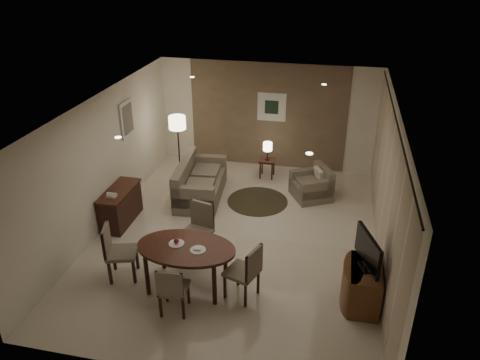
% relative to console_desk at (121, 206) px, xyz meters
% --- Properties ---
extents(room_shell, '(5.50, 7.00, 2.70)m').
position_rel_console_desk_xyz_m(room_shell, '(2.49, 0.40, 0.98)').
color(room_shell, beige).
rests_on(room_shell, ground).
extents(taupe_accent, '(3.96, 0.03, 2.70)m').
position_rel_console_desk_xyz_m(taupe_accent, '(2.49, 3.48, 0.98)').
color(taupe_accent, '#7A634C').
rests_on(taupe_accent, wall_back).
extents(curtain_wall, '(0.08, 6.70, 2.58)m').
position_rel_console_desk_xyz_m(curtain_wall, '(5.17, 0.00, 0.95)').
color(curtain_wall, beige).
rests_on(curtain_wall, wall_right).
extents(curtain_rod, '(0.03, 6.80, 0.03)m').
position_rel_console_desk_xyz_m(curtain_rod, '(5.17, 0.00, 2.27)').
color(curtain_rod, black).
rests_on(curtain_rod, wall_right).
extents(art_back_frame, '(0.72, 0.03, 0.72)m').
position_rel_console_desk_xyz_m(art_back_frame, '(2.59, 3.46, 1.23)').
color(art_back_frame, silver).
rests_on(art_back_frame, wall_back).
extents(art_back_canvas, '(0.34, 0.01, 0.34)m').
position_rel_console_desk_xyz_m(art_back_canvas, '(2.59, 3.44, 1.23)').
color(art_back_canvas, black).
rests_on(art_back_canvas, wall_back).
extents(art_left_frame, '(0.03, 0.60, 0.80)m').
position_rel_console_desk_xyz_m(art_left_frame, '(-0.23, 1.20, 1.48)').
color(art_left_frame, silver).
rests_on(art_left_frame, wall_left).
extents(art_left_canvas, '(0.01, 0.46, 0.64)m').
position_rel_console_desk_xyz_m(art_left_canvas, '(-0.21, 1.20, 1.48)').
color(art_left_canvas, gray).
rests_on(art_left_canvas, wall_left).
extents(downlight_nl, '(0.10, 0.10, 0.01)m').
position_rel_console_desk_xyz_m(downlight_nl, '(1.09, -1.80, 2.31)').
color(downlight_nl, white).
rests_on(downlight_nl, ceiling).
extents(downlight_nr, '(0.10, 0.10, 0.01)m').
position_rel_console_desk_xyz_m(downlight_nr, '(3.89, -1.80, 2.31)').
color(downlight_nr, white).
rests_on(downlight_nr, ceiling).
extents(downlight_fl, '(0.10, 0.10, 0.01)m').
position_rel_console_desk_xyz_m(downlight_fl, '(1.09, 1.80, 2.31)').
color(downlight_fl, white).
rests_on(downlight_fl, ceiling).
extents(downlight_fr, '(0.10, 0.10, 0.01)m').
position_rel_console_desk_xyz_m(downlight_fr, '(3.89, 1.80, 2.31)').
color(downlight_fr, white).
rests_on(downlight_fr, ceiling).
extents(console_desk, '(0.48, 1.20, 0.75)m').
position_rel_console_desk_xyz_m(console_desk, '(0.00, 0.00, 0.00)').
color(console_desk, '#4E2819').
rests_on(console_desk, floor).
extents(telephone, '(0.20, 0.14, 0.09)m').
position_rel_console_desk_xyz_m(telephone, '(0.00, -0.30, 0.43)').
color(telephone, white).
rests_on(telephone, console_desk).
extents(tv_cabinet, '(0.48, 0.90, 0.70)m').
position_rel_console_desk_xyz_m(tv_cabinet, '(4.89, -1.50, -0.03)').
color(tv_cabinet, brown).
rests_on(tv_cabinet, floor).
extents(flat_tv, '(0.36, 0.85, 0.60)m').
position_rel_console_desk_xyz_m(flat_tv, '(4.87, -1.50, 0.65)').
color(flat_tv, black).
rests_on(flat_tv, tv_cabinet).
extents(dining_table, '(1.66, 1.04, 0.78)m').
position_rel_console_desk_xyz_m(dining_table, '(1.99, -1.66, 0.01)').
color(dining_table, '#4E2819').
rests_on(dining_table, floor).
extents(chair_near, '(0.47, 0.47, 0.90)m').
position_rel_console_desk_xyz_m(chair_near, '(1.98, -2.30, 0.07)').
color(chair_near, gray).
rests_on(chair_near, floor).
extents(chair_far, '(0.62, 0.62, 1.05)m').
position_rel_console_desk_xyz_m(chair_far, '(1.89, -0.84, 0.15)').
color(chair_far, gray).
rests_on(chair_far, floor).
extents(chair_left, '(0.61, 0.61, 1.01)m').
position_rel_console_desk_xyz_m(chair_left, '(0.83, -1.67, 0.13)').
color(chair_left, gray).
rests_on(chair_left, floor).
extents(chair_right, '(0.62, 0.62, 0.99)m').
position_rel_console_desk_xyz_m(chair_right, '(2.94, -1.73, 0.12)').
color(chair_right, gray).
rests_on(chair_right, floor).
extents(plate_a, '(0.26, 0.26, 0.02)m').
position_rel_console_desk_xyz_m(plate_a, '(1.81, -1.61, 0.41)').
color(plate_a, white).
rests_on(plate_a, dining_table).
extents(plate_b, '(0.26, 0.26, 0.02)m').
position_rel_console_desk_xyz_m(plate_b, '(2.21, -1.71, 0.41)').
color(plate_b, white).
rests_on(plate_b, dining_table).
extents(fruit_apple, '(0.09, 0.09, 0.09)m').
position_rel_console_desk_xyz_m(fruit_apple, '(1.81, -1.61, 0.46)').
color(fruit_apple, maroon).
rests_on(fruit_apple, plate_a).
extents(napkin, '(0.12, 0.08, 0.03)m').
position_rel_console_desk_xyz_m(napkin, '(2.21, -1.71, 0.43)').
color(napkin, white).
rests_on(napkin, plate_b).
extents(round_rug, '(1.37, 1.37, 0.01)m').
position_rel_console_desk_xyz_m(round_rug, '(2.62, 1.46, -0.37)').
color(round_rug, '#3B3721').
rests_on(round_rug, floor).
extents(sofa, '(1.93, 1.10, 0.87)m').
position_rel_console_desk_xyz_m(sofa, '(1.31, 1.40, 0.06)').
color(sofa, gray).
rests_on(sofa, floor).
extents(armchair, '(1.07, 1.09, 0.73)m').
position_rel_console_desk_xyz_m(armchair, '(3.78, 1.92, -0.01)').
color(armchair, gray).
rests_on(armchair, floor).
extents(side_table, '(0.37, 0.37, 0.47)m').
position_rel_console_desk_xyz_m(side_table, '(2.62, 2.76, -0.14)').
color(side_table, black).
rests_on(side_table, floor).
extents(table_lamp, '(0.22, 0.22, 0.50)m').
position_rel_console_desk_xyz_m(table_lamp, '(2.62, 2.76, 0.35)').
color(table_lamp, '#FFEAC1').
rests_on(table_lamp, side_table).
extents(floor_lamp, '(0.40, 0.40, 1.60)m').
position_rel_console_desk_xyz_m(floor_lamp, '(0.51, 2.28, 0.42)').
color(floor_lamp, '#FFE5B7').
rests_on(floor_lamp, floor).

